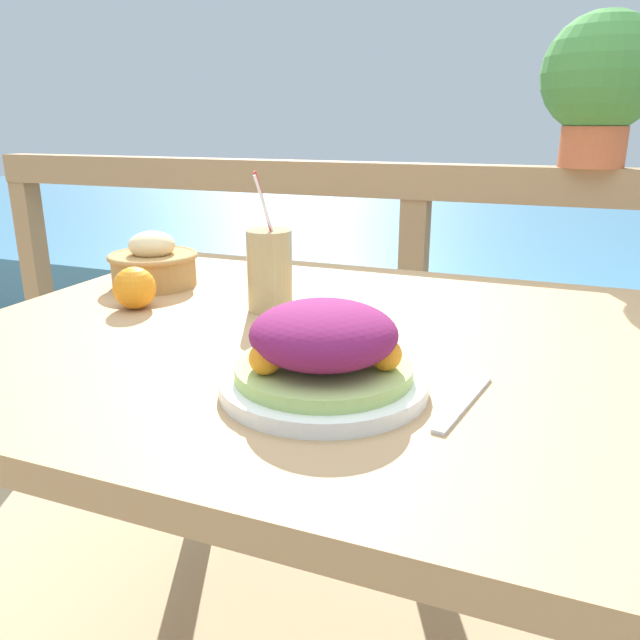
# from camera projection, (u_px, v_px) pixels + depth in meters

# --- Properties ---
(patio_table) EXTENTS (1.15, 0.98, 0.76)m
(patio_table) POSITION_uv_depth(u_px,v_px,m) (309.00, 381.00, 1.06)
(patio_table) COLOR tan
(patio_table) RESTS_ON ground_plane
(railing_fence) EXTENTS (2.80, 0.08, 0.98)m
(railing_fence) POSITION_uv_depth(u_px,v_px,m) (414.00, 254.00, 1.69)
(railing_fence) COLOR #937551
(railing_fence) RESTS_ON ground_plane
(sea_backdrop) EXTENTS (12.00, 4.00, 0.46)m
(sea_backdrop) POSITION_uv_depth(u_px,v_px,m) (500.00, 259.00, 4.06)
(sea_backdrop) COLOR teal
(sea_backdrop) RESTS_ON ground_plane
(salad_plate) EXTENTS (0.27, 0.27, 0.12)m
(salad_plate) POSITION_uv_depth(u_px,v_px,m) (324.00, 354.00, 0.78)
(salad_plate) COLOR white
(salad_plate) RESTS_ON patio_table
(drink_glass) EXTENTS (0.08, 0.08, 0.25)m
(drink_glass) POSITION_uv_depth(u_px,v_px,m) (270.00, 270.00, 1.12)
(drink_glass) COLOR tan
(drink_glass) RESTS_ON patio_table
(bread_basket) EXTENTS (0.18, 0.18, 0.12)m
(bread_basket) POSITION_uv_depth(u_px,v_px,m) (154.00, 264.00, 1.29)
(bread_basket) COLOR #AD7F47
(bread_basket) RESTS_ON patio_table
(potted_plant) EXTENTS (0.27, 0.27, 0.34)m
(potted_plant) POSITION_uv_depth(u_px,v_px,m) (601.00, 80.00, 1.41)
(potted_plant) COLOR #B75B38
(potted_plant) RESTS_ON railing_fence
(fork) EXTENTS (0.04, 0.18, 0.00)m
(fork) POSITION_uv_depth(u_px,v_px,m) (464.00, 403.00, 0.76)
(fork) COLOR silver
(fork) RESTS_ON patio_table
(orange_near_basket) EXTENTS (0.08, 0.08, 0.08)m
(orange_near_basket) POSITION_uv_depth(u_px,v_px,m) (136.00, 287.00, 1.14)
(orange_near_basket) COLOR orange
(orange_near_basket) RESTS_ON patio_table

